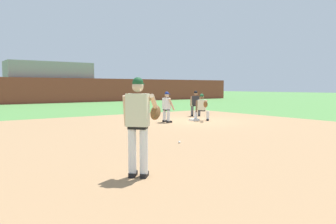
{
  "coord_description": "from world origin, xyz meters",
  "views": [
    {
      "loc": [
        -10.47,
        -12.38,
        1.69
      ],
      "look_at": [
        -5.21,
        -5.04,
        0.99
      ],
      "focal_mm": 35.0,
      "sensor_mm": 36.0,
      "label": 1
    }
  ],
  "objects": [
    {
      "name": "first_baseman",
      "position": [
        0.31,
        -0.23,
        0.73
      ],
      "size": [
        0.75,
        1.08,
        1.34
      ],
      "color": "black",
      "rests_on": "ground"
    },
    {
      "name": "infield_dirt_patch",
      "position": [
        -3.72,
        -3.6,
        0.0
      ],
      "size": [
        18.0,
        18.0,
        0.01
      ],
      "primitive_type": "cube",
      "color": "#A87F56",
      "rests_on": "ground"
    },
    {
      "name": "umpire",
      "position": [
        1.71,
        1.88,
        0.79
      ],
      "size": [
        0.67,
        0.67,
        1.46
      ],
      "color": "black",
      "rests_on": "ground"
    },
    {
      "name": "pitcher",
      "position": [
        -7.4,
        -7.18,
        1.06
      ],
      "size": [
        0.85,
        0.56,
        1.86
      ],
      "color": "black",
      "rests_on": "ground"
    },
    {
      "name": "stadium_seating_block",
      "position": [
        0.0,
        24.47,
        2.2
      ],
      "size": [
        8.9,
        3.35,
        4.35
      ],
      "color": "gray",
      "rests_on": "ground"
    },
    {
      "name": "outfield_wall",
      "position": [
        0.0,
        22.0,
        1.3
      ],
      "size": [
        48.0,
        0.5,
        2.6
      ],
      "color": "brown",
      "rests_on": "ground"
    },
    {
      "name": "first_base_bag",
      "position": [
        0.0,
        0.0,
        0.04
      ],
      "size": [
        0.38,
        0.38,
        0.09
      ],
      "primitive_type": "cube",
      "color": "white",
      "rests_on": "ground"
    },
    {
      "name": "ground_plane",
      "position": [
        0.0,
        0.0,
        0.0
      ],
      "size": [
        160.0,
        160.0,
        0.0
      ],
      "primitive_type": "plane",
      "color": "#518942"
    },
    {
      "name": "baseball",
      "position": [
        -4.58,
        -4.74,
        0.04
      ],
      "size": [
        0.07,
        0.07,
        0.07
      ],
      "primitive_type": "sphere",
      "color": "white",
      "rests_on": "ground"
    },
    {
      "name": "baserunner",
      "position": [
        -1.54,
        0.18,
        0.79
      ],
      "size": [
        0.49,
        0.62,
        1.46
      ],
      "color": "black",
      "rests_on": "ground"
    }
  ]
}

